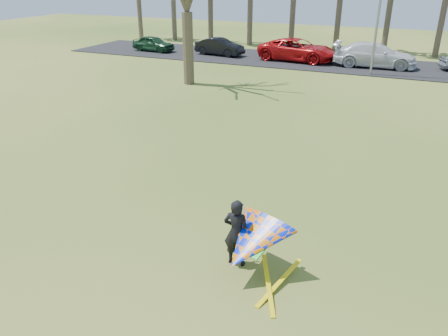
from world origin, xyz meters
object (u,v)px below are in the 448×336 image
at_px(kite_flyer, 249,242).
at_px(streetlight, 383,4).
at_px(car_3, 375,55).
at_px(car_2, 297,50).
at_px(car_0, 153,43).
at_px(car_1, 220,47).

bearing_deg(kite_flyer, streetlight, 89.34).
bearing_deg(car_3, car_2, 85.51).
bearing_deg(car_3, car_0, 88.35).
bearing_deg(streetlight, car_3, 95.40).
relative_size(streetlight, car_0, 2.14).
height_order(car_3, kite_flyer, kite_flyer).
height_order(car_0, car_2, car_2).
bearing_deg(car_3, kite_flyer, 176.68).
height_order(streetlight, car_1, streetlight).
xyz_separation_m(car_0, car_1, (6.01, 0.48, 0.03)).
relative_size(streetlight, car_2, 1.36).
distance_m(car_2, kite_flyer, 26.35).
distance_m(streetlight, car_2, 7.49).
bearing_deg(car_0, car_2, -81.90).
bearing_deg(car_2, car_1, 96.18).
bearing_deg(car_0, kite_flyer, -139.00).
xyz_separation_m(car_3, kite_flyer, (-0.01, -25.61, -0.05)).
height_order(streetlight, car_2, streetlight).
height_order(streetlight, car_3, streetlight).
xyz_separation_m(streetlight, car_1, (-12.38, 2.63, -3.73)).
bearing_deg(streetlight, car_0, 173.32).
height_order(car_1, car_2, car_2).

